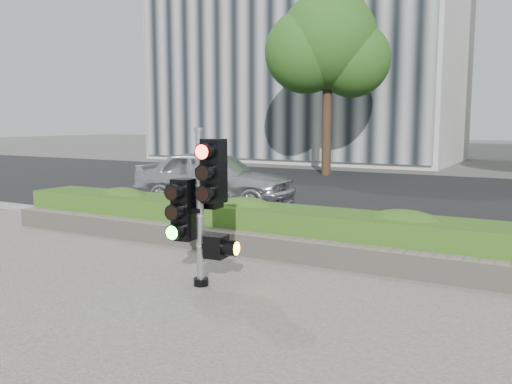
# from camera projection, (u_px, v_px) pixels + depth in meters

# --- Properties ---
(ground) EXTENTS (120.00, 120.00, 0.00)m
(ground) POSITION_uv_depth(u_px,v_px,m) (226.00, 298.00, 6.59)
(ground) COLOR #51514C
(ground) RESTS_ON ground
(sidewalk) EXTENTS (16.00, 11.00, 0.03)m
(sidewalk) POSITION_uv_depth(u_px,v_px,m) (63.00, 383.00, 4.42)
(sidewalk) COLOR #9E9389
(sidewalk) RESTS_ON ground
(road) EXTENTS (60.00, 13.00, 0.02)m
(road) POSITION_uv_depth(u_px,v_px,m) (416.00, 197.00, 15.25)
(road) COLOR black
(road) RESTS_ON ground
(curb) EXTENTS (60.00, 0.25, 0.12)m
(curb) POSITION_uv_depth(u_px,v_px,m) (324.00, 243.00, 9.31)
(curb) COLOR gray
(curb) RESTS_ON ground
(stone_wall) EXTENTS (12.00, 0.32, 0.34)m
(stone_wall) POSITION_uv_depth(u_px,v_px,m) (293.00, 250.00, 8.21)
(stone_wall) COLOR gray
(stone_wall) RESTS_ON sidewalk
(hedge) EXTENTS (12.00, 1.00, 0.68)m
(hedge) POSITION_uv_depth(u_px,v_px,m) (310.00, 231.00, 8.75)
(hedge) COLOR #5B962E
(hedge) RESTS_ON sidewalk
(building_left) EXTENTS (16.00, 9.00, 15.00)m
(building_left) POSITION_uv_depth(u_px,v_px,m) (310.00, 23.00, 29.87)
(building_left) COLOR #B7B7B2
(building_left) RESTS_ON ground
(tree_left) EXTENTS (4.61, 4.03, 7.34)m
(tree_left) POSITION_uv_depth(u_px,v_px,m) (328.00, 44.00, 20.72)
(tree_left) COLOR black
(tree_left) RESTS_ON ground
(traffic_signal) EXTENTS (0.71, 0.54, 2.03)m
(traffic_signal) POSITION_uv_depth(u_px,v_px,m) (203.00, 200.00, 6.86)
(traffic_signal) COLOR black
(traffic_signal) RESTS_ON sidewalk
(car_silver) EXTENTS (4.26, 2.10, 1.40)m
(car_silver) POSITION_uv_depth(u_px,v_px,m) (214.00, 178.00, 13.58)
(car_silver) COLOR #BABCC2
(car_silver) RESTS_ON road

